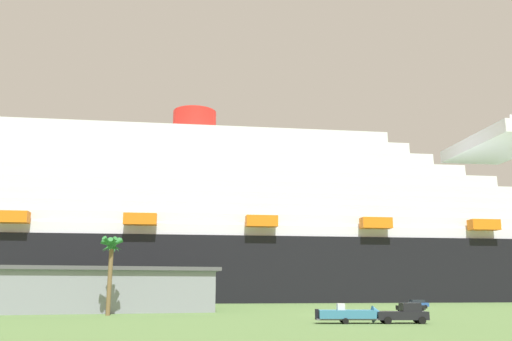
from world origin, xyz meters
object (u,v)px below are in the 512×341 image
parked_car_white_van (92,307)px  parked_car_blue_suv (416,304)px  cruise_ship (295,236)px  small_boat_on_trailer (353,315)px  palm_tree (111,253)px  parked_car_black_coupe (411,307)px  pickup_truck (404,314)px

parked_car_white_van → parked_car_blue_suv: bearing=3.8°
cruise_ship → small_boat_on_trailer: (-19.60, -91.24, -17.31)m
palm_tree → parked_car_blue_suv: (55.72, 15.32, -7.92)m
palm_tree → parked_car_blue_suv: palm_tree is taller
small_boat_on_trailer → parked_car_black_coupe: size_ratio=1.79×
small_boat_on_trailer → parked_car_white_van: 46.07m
parked_car_white_van → small_boat_on_trailer: bearing=-48.1°
palm_tree → parked_car_white_van: (-3.22, 11.36, -7.93)m
cruise_ship → pickup_truck: 94.93m
parked_car_blue_suv → parked_car_white_van: bearing=-176.2°
palm_tree → small_boat_on_trailer: bearing=-39.8°
palm_tree → parked_car_blue_suv: bearing=15.4°
pickup_truck → small_boat_on_trailer: bearing=169.2°
small_boat_on_trailer → cruise_ship: bearing=77.9°
cruise_ship → palm_tree: (-47.14, -68.30, -9.52)m
cruise_ship → small_boat_on_trailer: 94.91m
palm_tree → parked_car_blue_suv: 58.33m
cruise_ship → pickup_truck: size_ratio=44.04×
cruise_ship → parked_car_white_van: 77.99m
small_boat_on_trailer → parked_car_black_coupe: (19.82, 24.55, -0.13)m
small_boat_on_trailer → palm_tree: bearing=140.2°
small_boat_on_trailer → pickup_truck: bearing=-10.8°
cruise_ship → small_boat_on_trailer: bearing=-102.1°
parked_car_black_coupe → parked_car_blue_suv: 16.05m
pickup_truck → parked_car_black_coupe: pickup_truck is taller
palm_tree → parked_car_black_coupe: (47.36, 1.61, -7.92)m
cruise_ship → parked_car_blue_suv: (8.58, -52.98, -17.44)m
pickup_truck → cruise_ship: bearing=81.3°
pickup_truck → parked_car_white_van: size_ratio=1.32×
cruise_ship → parked_car_black_coupe: cruise_ship is taller
cruise_ship → pickup_truck: cruise_ship is taller
cruise_ship → parked_car_white_van: (-50.36, -56.94, -17.44)m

